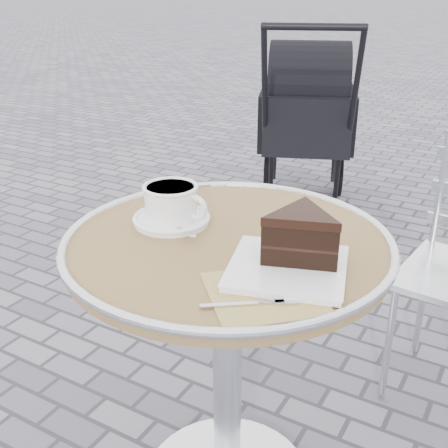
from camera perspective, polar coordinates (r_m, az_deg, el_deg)
The scene contains 4 objects.
cafe_table at distance 1.29m, azimuth 0.37°, elevation -8.15°, with size 0.72×0.72×0.74m.
cappuccino_set at distance 1.28m, azimuth -5.32°, elevation 1.79°, with size 0.19×0.17×0.09m.
cake_plate_set at distance 1.08m, azimuth 7.46°, elevation -2.01°, with size 0.28×0.36×0.12m.
baby_stroller at distance 3.22m, azimuth 8.35°, elevation 9.73°, with size 0.82×1.13×1.08m.
Camera 1 is at (0.54, -0.95, 1.25)m, focal length 45.00 mm.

